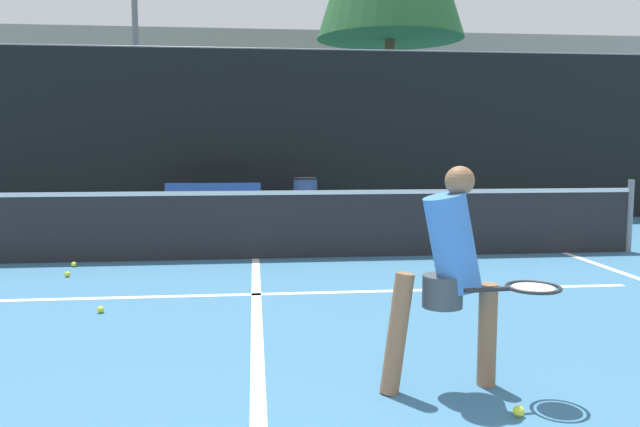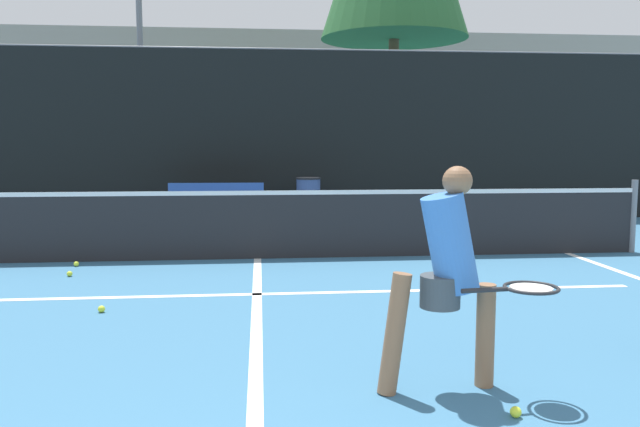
{
  "view_description": "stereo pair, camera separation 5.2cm",
  "coord_description": "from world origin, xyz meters",
  "px_view_note": "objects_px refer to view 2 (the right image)",
  "views": [
    {
      "loc": [
        -0.01,
        -0.8,
        1.58
      ],
      "look_at": [
        0.59,
        4.86,
        0.95
      ],
      "focal_mm": 35.0,
      "sensor_mm": 36.0,
      "label": 1
    },
    {
      "loc": [
        0.04,
        -0.81,
        1.58
      ],
      "look_at": [
        0.59,
        4.86,
        0.95
      ],
      "focal_mm": 35.0,
      "sensor_mm": 36.0,
      "label": 2
    }
  ],
  "objects_px": {
    "courtside_bench": "(216,204)",
    "trash_bin": "(308,202)",
    "player_practicing": "(449,269)",
    "parked_car": "(298,180)"
  },
  "relations": [
    {
      "from": "player_practicing",
      "to": "courtside_bench",
      "type": "distance_m",
      "value": 8.3
    },
    {
      "from": "courtside_bench",
      "to": "parked_car",
      "type": "xyz_separation_m",
      "value": [
        1.88,
        5.41,
        0.12
      ]
    },
    {
      "from": "trash_bin",
      "to": "courtside_bench",
      "type": "bearing_deg",
      "value": -174.46
    },
    {
      "from": "courtside_bench",
      "to": "trash_bin",
      "type": "xyz_separation_m",
      "value": [
        1.77,
        0.17,
        0.0
      ]
    },
    {
      "from": "player_practicing",
      "to": "trash_bin",
      "type": "bearing_deg",
      "value": 86.13
    },
    {
      "from": "parked_car",
      "to": "player_practicing",
      "type": "bearing_deg",
      "value": -89.4
    },
    {
      "from": "courtside_bench",
      "to": "parked_car",
      "type": "distance_m",
      "value": 5.73
    },
    {
      "from": "player_practicing",
      "to": "courtside_bench",
      "type": "height_order",
      "value": "player_practicing"
    },
    {
      "from": "player_practicing",
      "to": "parked_car",
      "type": "xyz_separation_m",
      "value": [
        -0.14,
        13.45,
        -0.19
      ]
    },
    {
      "from": "courtside_bench",
      "to": "player_practicing",
      "type": "bearing_deg",
      "value": -74.11
    }
  ]
}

